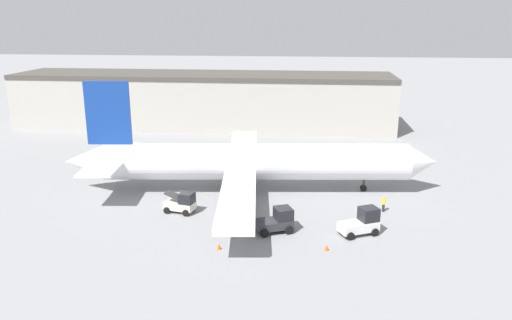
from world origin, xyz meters
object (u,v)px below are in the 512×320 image
object	(u,v)px
airplane	(247,162)
ground_crew_worker	(384,203)
safety_cone_near	(219,246)
safety_cone_far	(327,247)
belt_loader_truck	(182,203)
pushback_tug	(277,221)
baggage_tug	(362,223)

from	to	relation	value
airplane	ground_crew_worker	bearing A→B (deg)	-23.98
safety_cone_near	safety_cone_far	size ratio (longest dim) A/B	1.00
belt_loader_truck	pushback_tug	bearing A→B (deg)	-7.20
pushback_tug	safety_cone_far	bearing A→B (deg)	-61.14
ground_crew_worker	safety_cone_near	world-z (taller)	ground_crew_worker
ground_crew_worker	belt_loader_truck	bearing A→B (deg)	88.33
belt_loader_truck	safety_cone_far	distance (m)	15.43
airplane	safety_cone_near	size ratio (longest dim) A/B	73.37
baggage_tug	pushback_tug	xyz separation A→B (m)	(-7.44, -0.21, -0.07)
baggage_tug	belt_loader_truck	world-z (taller)	baggage_tug
baggage_tug	safety_cone_far	distance (m)	4.83
ground_crew_worker	belt_loader_truck	size ratio (longest dim) A/B	0.51
airplane	safety_cone_far	bearing A→B (deg)	-64.93
ground_crew_worker	belt_loader_truck	xyz separation A→B (m)	(-19.58, -2.30, 0.11)
ground_crew_worker	safety_cone_near	xyz separation A→B (m)	(-14.56, -9.90, -0.59)
belt_loader_truck	pushback_tug	size ratio (longest dim) A/B	0.85
pushback_tug	belt_loader_truck	bearing A→B (deg)	136.59
belt_loader_truck	safety_cone_far	bearing A→B (deg)	-13.42
safety_cone_far	pushback_tug	bearing A→B (deg)	141.94
baggage_tug	safety_cone_near	world-z (taller)	baggage_tug
airplane	belt_loader_truck	size ratio (longest dim) A/B	12.71
safety_cone_near	safety_cone_far	xyz separation A→B (m)	(8.78, 0.71, 0.00)
pushback_tug	safety_cone_near	xyz separation A→B (m)	(-4.46, -4.09, -0.73)
airplane	safety_cone_near	xyz separation A→B (m)	(-0.52, -14.50, -3.03)
airplane	ground_crew_worker	xyz separation A→B (m)	(14.04, -4.60, -2.44)
ground_crew_worker	baggage_tug	bearing A→B (deg)	146.23
ground_crew_worker	belt_loader_truck	distance (m)	19.71
baggage_tug	belt_loader_truck	xyz separation A→B (m)	(-16.92, 3.30, -0.10)
baggage_tug	safety_cone_far	xyz separation A→B (m)	(-3.13, -3.59, -0.80)
belt_loader_truck	safety_cone_far	size ratio (longest dim) A/B	5.77
airplane	safety_cone_far	xyz separation A→B (m)	(8.25, -13.79, -3.03)
belt_loader_truck	ground_crew_worker	bearing A→B (deg)	19.82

